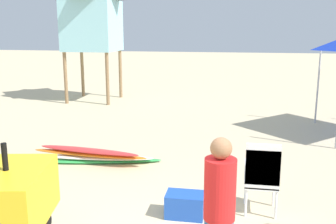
{
  "coord_description": "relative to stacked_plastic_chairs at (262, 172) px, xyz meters",
  "views": [
    {
      "loc": [
        1.16,
        -3.64,
        2.69
      ],
      "look_at": [
        0.0,
        2.93,
        1.23
      ],
      "focal_mm": 41.51,
      "sensor_mm": 36.0,
      "label": 1
    }
  ],
  "objects": [
    {
      "name": "lifeguard_tower",
      "position": [
        -5.64,
        8.3,
        2.33
      ],
      "size": [
        1.98,
        1.98,
        4.1
      ],
      "color": "olive",
      "rests_on": "ground"
    },
    {
      "name": "cooler_box",
      "position": [
        -1.08,
        -0.25,
        -0.48
      ],
      "size": [
        0.55,
        0.37,
        0.35
      ],
      "primitive_type": "cube",
      "color": "blue",
      "rests_on": "ground"
    },
    {
      "name": "lifeguard_near_left",
      "position": [
        -0.53,
        -1.78,
        0.29
      ],
      "size": [
        0.32,
        0.32,
        1.65
      ],
      "color": "#33598C",
      "rests_on": "ground"
    },
    {
      "name": "stacked_plastic_chairs",
      "position": [
        0.0,
        0.0,
        0.0
      ],
      "size": [
        0.48,
        0.48,
        1.11
      ],
      "color": "white",
      "rests_on": "ground"
    },
    {
      "name": "surfboard_pile",
      "position": [
        -3.17,
        1.66,
        -0.5
      ],
      "size": [
        2.66,
        0.78,
        0.32
      ],
      "color": "green",
      "rests_on": "ground"
    }
  ]
}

